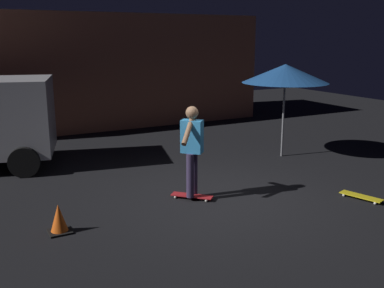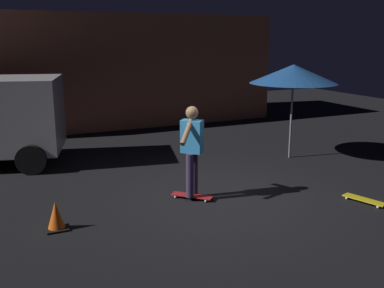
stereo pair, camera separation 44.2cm
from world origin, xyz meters
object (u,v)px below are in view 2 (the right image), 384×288
Objects in this scene: patio_umbrella at (293,74)px; skateboard_ridden at (192,196)px; traffic_cone at (56,217)px; skateboard_spare at (364,200)px; skater at (192,145)px.

skateboard_ridden is (-3.47, -1.64, -2.02)m from patio_umbrella.
skateboard_ridden is 1.52× the size of traffic_cone.
skateboard_ridden is at bearing 7.62° from traffic_cone.
traffic_cone reaches higher than skateboard_ridden.
patio_umbrella reaches higher than skateboard_spare.
skateboard_ridden and skateboard_spare have the same top height.
traffic_cone is at bearing -172.38° from skateboard_ridden.
skateboard_spare is at bearing -102.79° from patio_umbrella.
patio_umbrella is at bearing 18.34° from traffic_cone.
patio_umbrella is 3.28× the size of skateboard_ridden.
skateboard_ridden is 0.98m from skater.
patio_umbrella reaches higher than skater.
patio_umbrella is 1.38× the size of skater.
patio_umbrella reaches higher than traffic_cone.
traffic_cone is (-2.50, -0.33, 0.16)m from skateboard_ridden.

